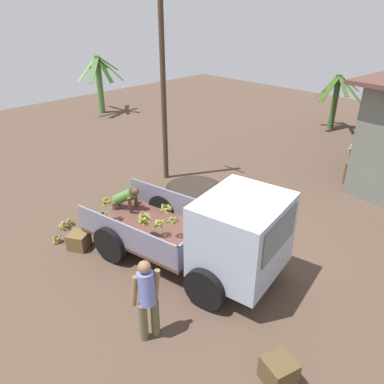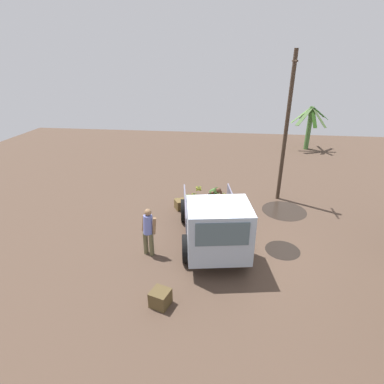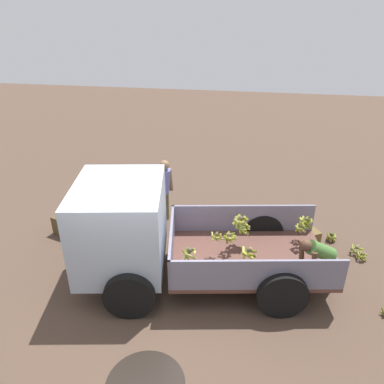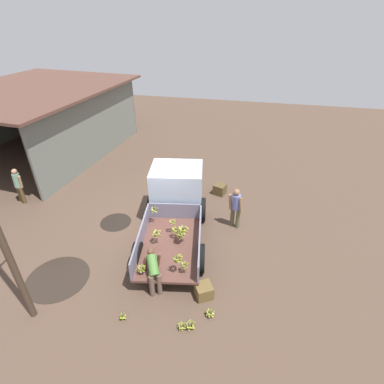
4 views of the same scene
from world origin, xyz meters
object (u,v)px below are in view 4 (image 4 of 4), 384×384
object	(u,v)px
banana_bunch_on_ground_0	(210,313)
banana_bunch_on_ground_2	(182,326)
person_foreground_visitor	(236,206)
person_bystander_near_shed	(18,184)
person_worker_loading	(154,270)
wooden_crate_0	(204,291)
cargo_truck	(176,197)
banana_bunch_on_ground_1	(190,324)
banana_bunch_on_ground_3	(123,316)
wooden_crate_1	(220,189)

from	to	relation	value
banana_bunch_on_ground_0	banana_bunch_on_ground_2	distance (m)	0.83
person_foreground_visitor	person_bystander_near_shed	bearing A→B (deg)	-69.75
person_worker_loading	person_bystander_near_shed	size ratio (longest dim) A/B	0.77
person_worker_loading	banana_bunch_on_ground_2	size ratio (longest dim) A/B	4.92
wooden_crate_0	cargo_truck	bearing A→B (deg)	27.35
banana_bunch_on_ground_1	banana_bunch_on_ground_3	bearing A→B (deg)	94.31
wooden_crate_1	banana_bunch_on_ground_3	bearing A→B (deg)	166.70
banana_bunch_on_ground_1	banana_bunch_on_ground_2	world-z (taller)	banana_bunch_on_ground_1
wooden_crate_0	wooden_crate_1	size ratio (longest dim) A/B	0.96
person_worker_loading	banana_bunch_on_ground_1	distance (m)	1.73
banana_bunch_on_ground_3	banana_bunch_on_ground_0	bearing A→B (deg)	-75.21
person_worker_loading	cargo_truck	bearing A→B (deg)	-24.11
person_worker_loading	banana_bunch_on_ground_0	xyz separation A→B (m)	(-0.56, -1.72, -0.61)
cargo_truck	wooden_crate_1	bearing A→B (deg)	-39.10
person_foreground_visitor	banana_bunch_on_ground_0	world-z (taller)	person_foreground_visitor
cargo_truck	person_bystander_near_shed	size ratio (longest dim) A/B	3.19
cargo_truck	banana_bunch_on_ground_2	world-z (taller)	cargo_truck
banana_bunch_on_ground_0	person_foreground_visitor	bearing A→B (deg)	-3.28
person_bystander_near_shed	banana_bunch_on_ground_1	bearing A→B (deg)	-93.03
cargo_truck	person_foreground_visitor	distance (m)	2.18
cargo_truck	person_worker_loading	distance (m)	3.25
person_worker_loading	wooden_crate_1	bearing A→B (deg)	-39.14
cargo_truck	banana_bunch_on_ground_1	world-z (taller)	cargo_truck
banana_bunch_on_ground_3	banana_bunch_on_ground_1	bearing A→B (deg)	-85.69
banana_bunch_on_ground_0	banana_bunch_on_ground_3	distance (m)	2.29
person_bystander_near_shed	wooden_crate_1	world-z (taller)	person_bystander_near_shed
person_foreground_visitor	person_worker_loading	world-z (taller)	person_foreground_visitor
person_bystander_near_shed	banana_bunch_on_ground_1	size ratio (longest dim) A/B	5.34
cargo_truck	banana_bunch_on_ground_3	world-z (taller)	cargo_truck
banana_bunch_on_ground_2	wooden_crate_0	distance (m)	1.18
person_bystander_near_shed	wooden_crate_0	world-z (taller)	person_bystander_near_shed
person_worker_loading	person_bystander_near_shed	xyz separation A→B (m)	(3.12, 6.81, 0.14)
person_bystander_near_shed	banana_bunch_on_ground_3	xyz separation A→B (m)	(-4.26, -6.32, -0.76)
person_foreground_visitor	banana_bunch_on_ground_1	world-z (taller)	person_foreground_visitor
person_foreground_visitor	person_bystander_near_shed	world-z (taller)	person_foreground_visitor
person_bystander_near_shed	banana_bunch_on_ground_2	world-z (taller)	person_bystander_near_shed
banana_bunch_on_ground_3	wooden_crate_1	distance (m)	6.89
wooden_crate_1	banana_bunch_on_ground_2	bearing A→B (deg)	179.89
person_foreground_visitor	person_worker_loading	xyz separation A→B (m)	(-3.38, 1.94, -0.19)
person_bystander_near_shed	banana_bunch_on_ground_3	world-z (taller)	person_bystander_near_shed
wooden_crate_0	wooden_crate_1	distance (m)	5.53
cargo_truck	person_bystander_near_shed	xyz separation A→B (m)	(-0.10, 6.59, -0.23)
person_foreground_visitor	banana_bunch_on_ground_3	xyz separation A→B (m)	(-4.52, 2.44, -0.81)
banana_bunch_on_ground_2	banana_bunch_on_ground_3	bearing A→B (deg)	92.06
banana_bunch_on_ground_2	wooden_crate_0	bearing A→B (deg)	-17.21
person_worker_loading	banana_bunch_on_ground_1	size ratio (longest dim) A/B	4.12
person_foreground_visitor	wooden_crate_1	distance (m)	2.44
banana_bunch_on_ground_2	banana_bunch_on_ground_3	distance (m)	1.57
banana_bunch_on_ground_3	wooden_crate_1	size ratio (longest dim) A/B	0.45
cargo_truck	person_worker_loading	bearing A→B (deg)	174.13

